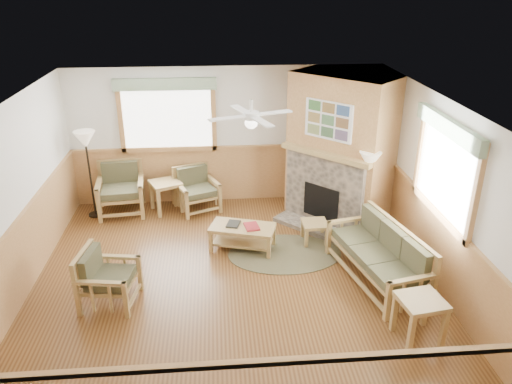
{
  "coord_description": "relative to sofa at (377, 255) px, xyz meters",
  "views": [
    {
      "loc": [
        -0.18,
        -6.37,
        4.28
      ],
      "look_at": [
        0.4,
        0.7,
        1.15
      ],
      "focal_mm": 35.0,
      "sensor_mm": 36.0,
      "label": 1
    }
  ],
  "objects": [
    {
      "name": "floor_lamp_left",
      "position": [
        -4.69,
        2.59,
        0.41
      ],
      "size": [
        0.47,
        0.47,
        1.68
      ],
      "primitive_type": null,
      "rotation": [
        0.0,
        0.0,
        -0.27
      ],
      "color": "black",
      "rests_on": "floor"
    },
    {
      "name": "window_back",
      "position": [
        -3.24,
        3.1,
        2.1
      ],
      "size": [
        1.9,
        0.16,
        1.5
      ],
      "primitive_type": null,
      "color": "white",
      "rests_on": "wall_back"
    },
    {
      "name": "book_dark",
      "position": [
        -2.09,
        1.16,
        0.02
      ],
      "size": [
        0.26,
        0.31,
        0.03
      ],
      "primitive_type": "cube",
      "rotation": [
        0.0,
        0.0,
        -0.27
      ],
      "color": "black",
      "rests_on": "coffee_table"
    },
    {
      "name": "window_right",
      "position": [
        0.82,
        -0.06,
        2.1
      ],
      "size": [
        0.16,
        1.9,
        1.5
      ],
      "primitive_type": null,
      "color": "white",
      "rests_on": "wall_right"
    },
    {
      "name": "wall_back",
      "position": [
        -2.14,
        3.14,
        0.92
      ],
      "size": [
        6.0,
        0.02,
        2.7
      ],
      "primitive_type": "cube",
      "color": "white",
      "rests_on": "floor"
    },
    {
      "name": "ceiling",
      "position": [
        -2.14,
        0.14,
        2.27
      ],
      "size": [
        6.0,
        6.0,
        0.01
      ],
      "primitive_type": "cube",
      "color": "white",
      "rests_on": "floor"
    },
    {
      "name": "armchair_back_right",
      "position": [
        -2.73,
        2.69,
        -0.02
      ],
      "size": [
        0.97,
        0.97,
        0.83
      ],
      "primitive_type": null,
      "rotation": [
        0.0,
        0.0,
        0.39
      ],
      "color": "#A5854D",
      "rests_on": "floor"
    },
    {
      "name": "braided_rug",
      "position": [
        -1.26,
        0.86,
        -0.43
      ],
      "size": [
        2.05,
        2.05,
        0.01
      ],
      "primitive_type": "cylinder",
      "rotation": [
        0.0,
        0.0,
        0.09
      ],
      "color": "brown",
      "rests_on": "floor"
    },
    {
      "name": "floor",
      "position": [
        -2.14,
        0.14,
        -0.44
      ],
      "size": [
        6.0,
        6.0,
        0.01
      ],
      "primitive_type": "cube",
      "color": "brown",
      "rests_on": "ground"
    },
    {
      "name": "book_red",
      "position": [
        -1.79,
        1.04,
        0.02
      ],
      "size": [
        0.26,
        0.33,
        0.03
      ],
      "primitive_type": "cube",
      "rotation": [
        0.0,
        0.0,
        0.16
      ],
      "color": "maroon",
      "rests_on": "coffee_table"
    },
    {
      "name": "end_table_chairs",
      "position": [
        -3.33,
        2.69,
        -0.13
      ],
      "size": [
        0.71,
        0.7,
        0.61
      ],
      "primitive_type": null,
      "rotation": [
        0.0,
        0.0,
        0.42
      ],
      "color": "#A5854D",
      "rests_on": "floor"
    },
    {
      "name": "coffee_table",
      "position": [
        -1.94,
        1.09,
        -0.22
      ],
      "size": [
        1.17,
        0.82,
        0.42
      ],
      "primitive_type": null,
      "rotation": [
        0.0,
        0.0,
        -0.3
      ],
      "color": "#A5854D",
      "rests_on": "floor"
    },
    {
      "name": "fireplace",
      "position": [
        -0.09,
        2.19,
        0.92
      ],
      "size": [
        3.11,
        3.11,
        2.7
      ],
      "primitive_type": null,
      "rotation": [
        0.0,
        0.0,
        -0.79
      ],
      "color": "#AF7C47",
      "rests_on": "floor"
    },
    {
      "name": "wainscot",
      "position": [
        -2.14,
        0.14,
        0.12
      ],
      "size": [
        6.0,
        6.0,
        1.1
      ],
      "primitive_type": null,
      "color": "#AF7C47",
      "rests_on": "floor"
    },
    {
      "name": "floor_lamp_right",
      "position": [
        0.19,
        1.32,
        0.36
      ],
      "size": [
        0.48,
        0.48,
        1.59
      ],
      "primitive_type": null,
      "rotation": [
        0.0,
        0.0,
        0.43
      ],
      "color": "black",
      "rests_on": "floor"
    },
    {
      "name": "wall_front",
      "position": [
        -2.14,
        -2.86,
        0.92
      ],
      "size": [
        6.0,
        0.02,
        2.7
      ],
      "primitive_type": "cube",
      "color": "white",
      "rests_on": "floor"
    },
    {
      "name": "wall_right",
      "position": [
        0.86,
        0.14,
        0.92
      ],
      "size": [
        0.02,
        6.0,
        2.7
      ],
      "primitive_type": "cube",
      "color": "white",
      "rests_on": "floor"
    },
    {
      "name": "sofa",
      "position": [
        0.0,
        0.0,
        0.0
      ],
      "size": [
        2.0,
        1.17,
        0.86
      ],
      "primitive_type": null,
      "rotation": [
        0.0,
        0.0,
        -1.34
      ],
      "color": "#A5854D",
      "rests_on": "floor"
    },
    {
      "name": "end_table_sofa",
      "position": [
        0.14,
        -1.34,
        -0.13
      ],
      "size": [
        0.61,
        0.59,
        0.6
      ],
      "primitive_type": null,
      "rotation": [
        0.0,
        0.0,
        0.16
      ],
      "color": "#A5854D",
      "rests_on": "floor"
    },
    {
      "name": "armchair_back_left",
      "position": [
        -4.18,
        2.69,
        0.04
      ],
      "size": [
        0.94,
        0.94,
        0.95
      ],
      "primitive_type": null,
      "rotation": [
        0.0,
        0.0,
        0.11
      ],
      "color": "#A5854D",
      "rests_on": "floor"
    },
    {
      "name": "ceiling_fan",
      "position": [
        -1.84,
        0.44,
        2.23
      ],
      "size": [
        1.59,
        1.59,
        0.36
      ],
      "primitive_type": null,
      "rotation": [
        0.0,
        0.0,
        0.35
      ],
      "color": "white",
      "rests_on": "ceiling"
    },
    {
      "name": "wall_left",
      "position": [
        -5.14,
        0.14,
        0.92
      ],
      "size": [
        0.02,
        6.0,
        2.7
      ],
      "primitive_type": "cube",
      "color": "white",
      "rests_on": "floor"
    },
    {
      "name": "footstool",
      "position": [
        -0.69,
        1.23,
        -0.25
      ],
      "size": [
        0.43,
        0.43,
        0.37
      ],
      "primitive_type": null,
      "rotation": [
        0.0,
        0.0,
        0.02
      ],
      "color": "#A5854D",
      "rests_on": "floor"
    },
    {
      "name": "armchair_left",
      "position": [
        -3.88,
        -0.24,
        -0.03
      ],
      "size": [
        0.82,
        0.82,
        0.81
      ],
      "primitive_type": null,
      "rotation": [
        0.0,
        0.0,
        1.42
      ],
      "color": "#A5854D",
      "rests_on": "floor"
    }
  ]
}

